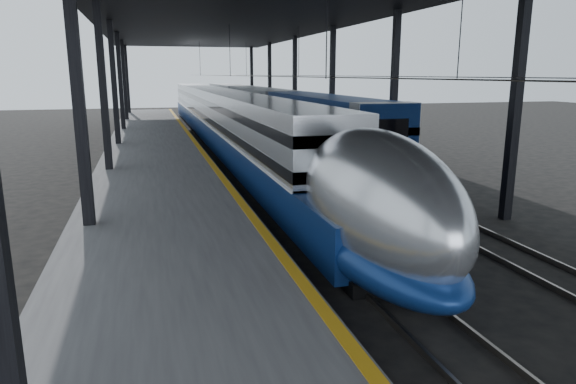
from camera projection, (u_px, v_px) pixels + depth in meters
name	position (u px, v px, depth m)	size (l,w,h in m)	color
ground	(314.00, 298.00, 13.17)	(160.00, 160.00, 0.00)	black
platform	(155.00, 161.00, 30.94)	(6.00, 80.00, 1.00)	#4C4C4F
yellow_strip	(202.00, 151.00, 31.55)	(0.30, 80.00, 0.01)	#CA8F13
rails	(283.00, 162.00, 33.10)	(6.52, 80.00, 0.16)	slate
canopy	(241.00, 13.00, 30.40)	(18.00, 75.00, 9.47)	black
tgv_train	(225.00, 121.00, 39.87)	(3.03, 65.20, 4.34)	silver
second_train	(262.00, 110.00, 49.64)	(3.13, 56.05, 4.30)	navy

